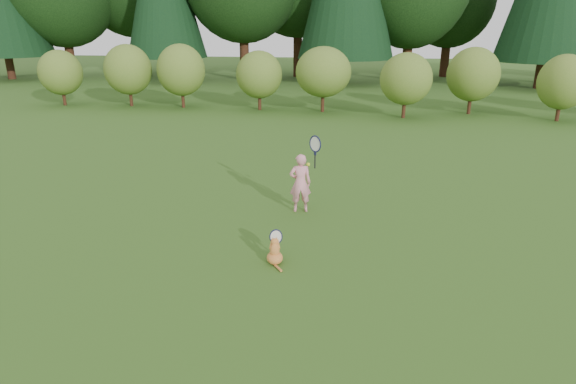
# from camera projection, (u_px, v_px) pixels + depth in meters

# --- Properties ---
(ground) EXTENTS (100.00, 100.00, 0.00)m
(ground) POSITION_uv_depth(u_px,v_px,m) (268.00, 248.00, 7.77)
(ground) COLOR #325819
(ground) RESTS_ON ground
(shrub_row) EXTENTS (28.00, 3.00, 2.80)m
(shrub_row) POSITION_uv_depth(u_px,v_px,m) (328.00, 78.00, 19.46)
(shrub_row) COLOR #507223
(shrub_row) RESTS_ON ground
(child) EXTENTS (0.63, 0.41, 1.71)m
(child) POSITION_uv_depth(u_px,v_px,m) (301.00, 182.00, 9.13)
(child) COLOR pink
(child) RESTS_ON ground
(cat) EXTENTS (0.34, 0.56, 0.57)m
(cat) POSITION_uv_depth(u_px,v_px,m) (275.00, 250.00, 7.23)
(cat) COLOR #B37022
(cat) RESTS_ON ground
(tennis_ball) EXTENTS (0.07, 0.07, 0.07)m
(tennis_ball) POSITION_uv_depth(u_px,v_px,m) (308.00, 164.00, 9.22)
(tennis_ball) COLOR #8EC417
(tennis_ball) RESTS_ON ground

